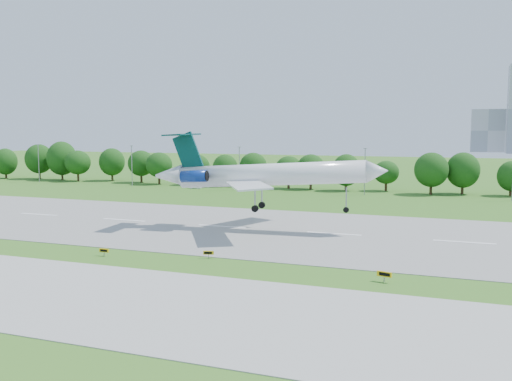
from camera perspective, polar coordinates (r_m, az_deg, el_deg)
name	(u,v)px	position (r m, az deg, el deg)	size (l,w,h in m)	color
ground	(146,256)	(78.48, -10.96, -6.49)	(600.00, 600.00, 0.00)	#29631A
runway	(222,227)	(100.20, -3.45, -3.62)	(400.00, 45.00, 0.08)	gray
taxiway	(55,292)	(64.32, -19.49, -9.51)	(400.00, 23.00, 0.08)	#ADADA8
tree_line	(318,168)	(162.59, 6.21, 2.29)	(288.40, 8.40, 10.40)	#382314
light_poles	(300,169)	(153.62, 4.38, 2.14)	(175.90, 0.25, 12.19)	gray
airliner	(259,174)	(96.18, 0.32, 1.66)	(40.49, 29.31, 13.35)	white
taxi_sign_left	(104,251)	(79.81, -14.96, -5.83)	(1.44, 0.24, 1.01)	gray
taxi_sign_centre	(208,253)	(76.03, -4.77, -6.24)	(1.40, 0.57, 0.99)	gray
taxi_sign_right	(384,274)	(65.85, 12.71, -8.18)	(1.71, 0.60, 1.20)	gray
service_vehicle_a	(195,187)	(164.82, -6.09, 0.39)	(1.25, 3.58, 1.18)	white
service_vehicle_b	(200,186)	(167.68, -5.65, 0.48)	(1.31, 3.27, 1.11)	silver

